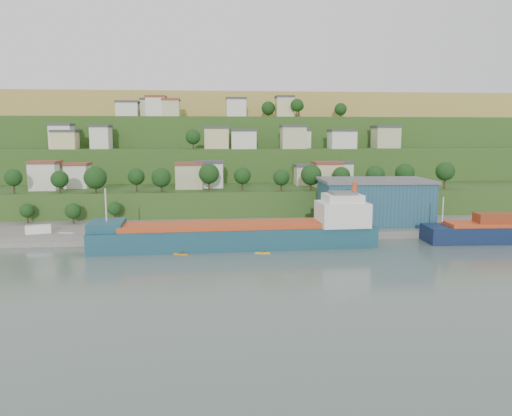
{
  "coord_description": "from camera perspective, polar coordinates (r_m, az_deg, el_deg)",
  "views": [
    {
      "loc": [
        -7.92,
        -110.72,
        27.24
      ],
      "look_at": [
        3.54,
        15.0,
        8.78
      ],
      "focal_mm": 35.0,
      "sensor_mm": 36.0,
      "label": 1
    }
  ],
  "objects": [
    {
      "name": "cargo_ship_near",
      "position": [
        122.47,
        -1.34,
        -3.18
      ],
      "size": [
        69.59,
        13.79,
        17.78
      ],
      "rotation": [
        0.0,
        0.0,
        0.04
      ],
      "color": "#153D52",
      "rests_on": "ground"
    },
    {
      "name": "warehouse",
      "position": [
        147.79,
        13.35,
        0.78
      ],
      "size": [
        31.73,
        20.22,
        12.8
      ],
      "rotation": [
        0.0,
        0.0,
        -0.04
      ],
      "color": "navy",
      "rests_on": "quay"
    },
    {
      "name": "pebble_beach",
      "position": [
        143.44,
        -24.31,
        -3.38
      ],
      "size": [
        40.0,
        18.0,
        2.4
      ],
      "primitive_type": "cube",
      "color": "slate",
      "rests_on": "ground"
    },
    {
      "name": "kayak_orange",
      "position": [
        116.44,
        -8.57,
        -5.17
      ],
      "size": [
        3.51,
        1.98,
        0.89
      ],
      "rotation": [
        0.0,
        0.0,
        -0.41
      ],
      "color": "orange",
      "rests_on": "ground"
    },
    {
      "name": "quay",
      "position": [
        144.1,
        6.06,
        -2.62
      ],
      "size": [
        220.0,
        26.0,
        4.0
      ],
      "primitive_type": "cube",
      "color": "slate",
      "rests_on": "ground"
    },
    {
      "name": "ground",
      "position": [
        114.3,
        -1.09,
        -5.47
      ],
      "size": [
        500.0,
        500.0,
        0.0
      ],
      "primitive_type": "plane",
      "color": "#4A5A52",
      "rests_on": "ground"
    },
    {
      "name": "hillside",
      "position": [
        280.87,
        -3.57,
        2.75
      ],
      "size": [
        360.0,
        211.07,
        96.0
      ],
      "color": "#284719",
      "rests_on": "ground"
    },
    {
      "name": "dinghy",
      "position": [
        139.21,
        -20.89,
        -2.84
      ],
      "size": [
        4.48,
        2.74,
        0.84
      ],
      "primitive_type": "cube",
      "rotation": [
        0.0,
        0.0,
        -0.3
      ],
      "color": "silver",
      "rests_on": "pebble_beach"
    },
    {
      "name": "kayak_yellow",
      "position": [
        116.4,
        0.77,
        -5.08
      ],
      "size": [
        3.61,
        1.01,
        0.89
      ],
      "rotation": [
        0.0,
        0.0,
        -0.11
      ],
      "color": "gold",
      "rests_on": "ground"
    },
    {
      "name": "caravan",
      "position": [
        141.5,
        -23.61,
        -2.4
      ],
      "size": [
        6.63,
        4.1,
        2.88
      ],
      "primitive_type": "cube",
      "rotation": [
        0.0,
        0.0,
        0.26
      ],
      "color": "white",
      "rests_on": "pebble_beach"
    }
  ]
}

